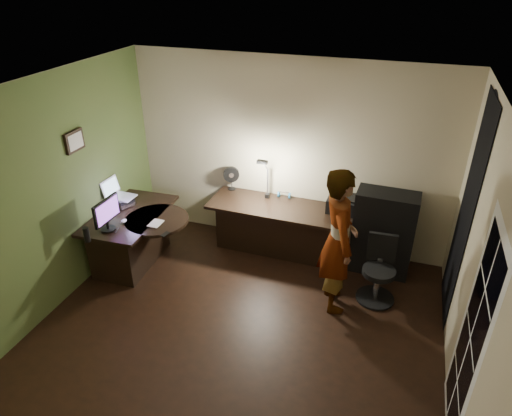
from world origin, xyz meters
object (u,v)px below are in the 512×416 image
(desk_right, at_px, (280,230))
(cabinet, at_px, (383,233))
(office_chair, at_px, (379,272))
(desk_left, at_px, (133,238))
(monitor, at_px, (107,219))
(person, at_px, (338,241))

(desk_right, distance_m, cabinet, 1.41)
(desk_right, bearing_deg, office_chair, -22.67)
(desk_right, bearing_deg, desk_left, -153.63)
(desk_right, height_order, office_chair, office_chair)
(cabinet, height_order, monitor, cabinet)
(cabinet, distance_m, person, 1.05)
(monitor, relative_size, person, 0.26)
(desk_right, relative_size, office_chair, 2.37)
(office_chair, bearing_deg, desk_left, -178.62)
(office_chair, height_order, person, person)
(cabinet, distance_m, monitor, 3.54)
(monitor, height_order, office_chair, monitor)
(monitor, bearing_deg, person, 10.89)
(desk_right, bearing_deg, cabinet, 2.18)
(cabinet, bearing_deg, desk_right, -176.58)
(cabinet, relative_size, person, 0.65)
(cabinet, height_order, person, person)
(cabinet, relative_size, monitor, 2.53)
(desk_left, xyz_separation_m, desk_right, (1.83, 0.88, -0.01))
(desk_right, relative_size, monitor, 4.35)
(desk_left, distance_m, cabinet, 3.37)
(desk_left, bearing_deg, office_chair, 1.84)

